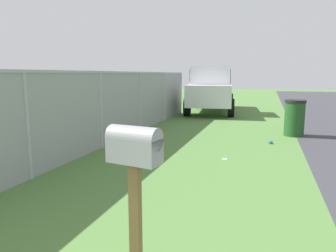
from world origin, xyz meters
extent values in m
cube|color=brown|center=(3.05, 0.36, 0.51)|extent=(0.09, 0.09, 1.02)
cube|color=gray|center=(3.05, 0.36, 1.13)|extent=(0.28, 0.49, 0.22)
cylinder|color=gray|center=(3.05, 0.36, 1.24)|extent=(0.28, 0.49, 0.20)
cube|color=red|center=(3.16, 0.36, 1.20)|extent=(0.02, 0.04, 0.18)
cube|color=silver|center=(15.61, 1.88, 0.88)|extent=(5.68, 2.51, 0.90)
cube|color=silver|center=(14.96, 1.80, 1.71)|extent=(2.06, 1.92, 0.76)
cube|color=black|center=(14.96, 1.80, 1.71)|extent=(2.01, 1.95, 0.53)
cube|color=silver|center=(16.92, 1.18, 1.39)|extent=(2.85, 0.43, 0.12)
cube|color=silver|center=(16.71, 2.87, 1.39)|extent=(2.85, 0.43, 0.12)
cylinder|color=black|center=(13.92, 0.74, 0.38)|extent=(0.79, 0.35, 0.76)
cylinder|color=black|center=(13.70, 2.58, 0.38)|extent=(0.79, 0.35, 0.76)
cylinder|color=black|center=(17.52, 1.18, 0.38)|extent=(0.79, 0.35, 0.76)
cylinder|color=black|center=(17.30, 3.02, 0.38)|extent=(0.79, 0.35, 0.76)
cylinder|color=#1E4C1E|center=(10.31, -1.47, 0.48)|extent=(0.56, 0.56, 0.96)
cylinder|color=black|center=(10.31, -1.47, 1.00)|extent=(0.58, 0.58, 0.08)
cylinder|color=#9EA3A8|center=(4.86, 3.10, 0.92)|extent=(0.07, 0.07, 1.84)
cylinder|color=#9EA3A8|center=(7.28, 3.10, 0.92)|extent=(0.07, 0.07, 1.84)
cylinder|color=#9EA3A8|center=(9.70, 3.10, 0.92)|extent=(0.07, 0.07, 1.84)
cylinder|color=#9EA3A8|center=(12.12, 3.10, 0.92)|extent=(0.07, 0.07, 1.84)
cylinder|color=#9EA3A8|center=(14.54, 3.10, 0.92)|extent=(0.07, 0.07, 1.84)
cube|color=#9EA3A8|center=(7.28, 3.10, 1.81)|extent=(14.52, 0.04, 0.04)
cube|color=gray|center=(7.28, 3.10, 0.92)|extent=(14.52, 0.01, 1.84)
cylinder|color=blue|center=(8.99, -0.83, 0.03)|extent=(0.13, 0.10, 0.07)
cube|color=silver|center=(7.13, 0.11, 0.00)|extent=(0.12, 0.08, 0.01)
camera|label=1|loc=(0.67, -0.69, 1.77)|focal=33.46mm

